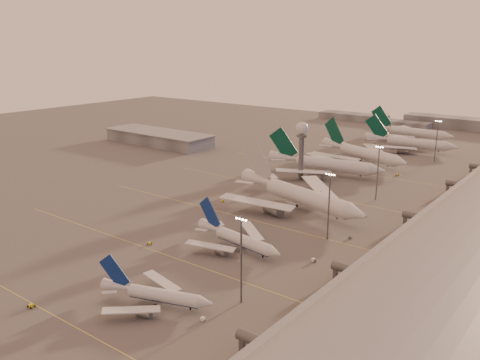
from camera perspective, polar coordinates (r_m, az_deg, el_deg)
The scene contains 25 objects.
ground at distance 179.99m, azimuth -14.86°, elevation -7.67°, with size 700.00×700.00×0.00m, color #525050.
taxiway_markings at distance 198.80m, azimuth 3.51°, elevation -4.91°, with size 180.00×185.25×0.02m.
hangar at distance 354.37m, azimuth -9.11°, elevation 4.73°, with size 82.00×27.00×8.50m.
radar_tower at distance 258.47m, azimuth 6.95°, elevation 4.61°, with size 6.40×6.40×31.10m.
mast_a at distance 136.28m, azimuth 0.14°, elevation -8.52°, with size 3.60×0.56×25.00m.
mast_b at distance 181.54m, azimuth 9.96°, elevation -2.54°, with size 3.60×0.56×25.00m.
mast_c at distance 231.81m, azimuth 15.21°, elevation 1.09°, with size 3.60×0.56×25.00m.
mast_d at distance 315.93m, azimuth 21.20°, elevation 4.32°, with size 3.60×0.56×25.00m.
distant_horizon at distance 448.69m, azimuth 20.19°, elevation 6.16°, with size 165.00×37.50×9.00m.
narrowbody_near at distance 141.56m, azimuth -9.39°, elevation -12.78°, with size 32.27×25.32×13.08m.
narrowbody_mid at distance 174.16m, azimuth -0.22°, elevation -6.82°, with size 38.81×30.78×15.21m.
widebody_white at distance 215.69m, azimuth 6.68°, elevation -2.12°, with size 70.29×55.61×25.26m.
greentail_a at distance 273.07m, azimuth 9.55°, elevation 1.48°, with size 64.35×51.61×23.47m.
greentail_b at distance 304.23m, azimuth 13.60°, elevation 2.69°, with size 62.09×49.28×23.53m.
greentail_c at distance 345.74m, azimuth 18.57°, elevation 3.77°, with size 60.32×48.60×21.90m.
greentail_d at distance 385.27m, azimuth 18.63°, elevation 4.92°, with size 61.98×49.94×22.50m.
gsv_tug_near at distance 150.46m, azimuth -22.39°, elevation -12.94°, with size 2.34×3.60×0.98m.
gsv_catering_a at distance 133.49m, azimuth -4.14°, elevation -14.80°, with size 5.04×2.86×3.91m.
gsv_tug_mid at distance 181.53m, azimuth -10.12°, elevation -7.02°, with size 3.28×3.49×0.86m.
gsv_truck_b at distance 166.68m, azimuth 8.38°, elevation -8.76°, with size 6.25×3.56×2.38m.
gsv_truck_c at distance 224.11m, azimuth -1.90°, elevation -2.23°, with size 4.25×5.38×2.09m.
gsv_catering_b at distance 187.44m, azimuth 12.34°, elevation -5.91°, with size 5.17×3.26×3.93m.
gsv_tug_far at distance 246.28m, azimuth 5.00°, elevation -0.77°, with size 4.16×4.23×1.06m.
gsv_truck_d at distance 277.18m, azimuth 2.60°, elevation 1.27°, with size 4.11×6.50×2.47m.
gsv_tug_hangar at distance 279.63m, azimuth 17.25°, elevation 0.54°, with size 3.75×3.01×0.93m.
Camera 1 is at (133.41, -99.07, 69.14)m, focal length 38.00 mm.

